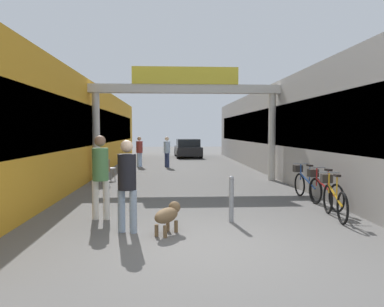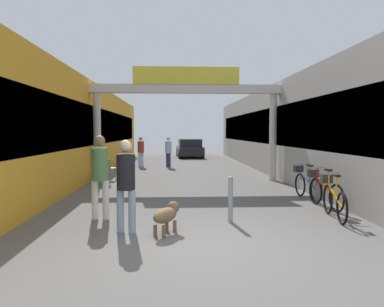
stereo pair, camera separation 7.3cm
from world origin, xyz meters
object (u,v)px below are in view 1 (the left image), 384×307
object	(u,v)px
bollard_post_metal	(231,199)
pedestrian_carrying_crate	(139,150)
pedestrian_with_dog	(127,180)
pedestrian_elderly_walking	(167,150)
cafe_chair_aluminium_farther	(107,166)
bicycle_red_second	(323,190)
pedestrian_companion	(100,171)
cafe_chair_wood_nearer	(103,169)
bicycle_blue_third	(306,183)
dog_on_leash	(168,215)
parked_car_black	(188,148)
bicycle_orange_nearest	(333,198)

from	to	relation	value
bollard_post_metal	pedestrian_carrying_crate	bearing A→B (deg)	103.19
pedestrian_with_dog	pedestrian_carrying_crate	world-z (taller)	pedestrian_with_dog
pedestrian_carrying_crate	pedestrian_elderly_walking	world-z (taller)	pedestrian_carrying_crate
pedestrian_with_dog	cafe_chair_aluminium_farther	bearing A→B (deg)	102.18
bicycle_red_second	pedestrian_with_dog	bearing A→B (deg)	-155.59
pedestrian_companion	cafe_chair_wood_nearer	distance (m)	5.48
cafe_chair_wood_nearer	cafe_chair_aluminium_farther	bearing A→B (deg)	93.07
pedestrian_with_dog	pedestrian_companion	size ratio (longest dim) A/B	0.96
bicycle_blue_third	cafe_chair_wood_nearer	xyz separation A→B (m)	(-6.17, 3.19, 0.10)
dog_on_leash	parked_car_black	world-z (taller)	parked_car_black
pedestrian_with_dog	pedestrian_carrying_crate	xyz separation A→B (m)	(-0.82, 13.00, -0.08)
pedestrian_carrying_crate	pedestrian_companion	bearing A→B (deg)	-89.34
pedestrian_elderly_walking	dog_on_leash	distance (m)	12.80
pedestrian_carrying_crate	cafe_chair_aluminium_farther	world-z (taller)	pedestrian_carrying_crate
bicycle_orange_nearest	parked_car_black	world-z (taller)	parked_car_black
pedestrian_companion	bicycle_red_second	xyz separation A→B (m)	(5.29, 1.01, -0.60)
dog_on_leash	bicycle_red_second	world-z (taller)	bicycle_red_second
dog_on_leash	cafe_chair_wood_nearer	size ratio (longest dim) A/B	0.89
bollard_post_metal	cafe_chair_aluminium_farther	xyz separation A→B (m)	(-3.69, 6.87, 0.05)
dog_on_leash	bicycle_orange_nearest	world-z (taller)	bicycle_orange_nearest
bicycle_blue_third	cafe_chair_wood_nearer	size ratio (longest dim) A/B	1.90
pedestrian_elderly_walking	dog_on_leash	size ratio (longest dim) A/B	2.04
bicycle_orange_nearest	bicycle_blue_third	size ratio (longest dim) A/B	1.00
pedestrian_with_dog	bollard_post_metal	bearing A→B (deg)	18.26
bicycle_orange_nearest	pedestrian_carrying_crate	bearing A→B (deg)	113.31
pedestrian_elderly_walking	bicycle_red_second	world-z (taller)	pedestrian_elderly_walking
pedestrian_carrying_crate	bicycle_blue_third	bearing A→B (deg)	-60.87
dog_on_leash	bollard_post_metal	distance (m)	1.54
pedestrian_companion	parked_car_black	xyz separation A→B (m)	(2.79, 19.19, -0.40)
pedestrian_elderly_walking	cafe_chair_wood_nearer	distance (m)	6.61
pedestrian_companion	bollard_post_metal	size ratio (longest dim) A/B	1.86
bicycle_red_second	bollard_post_metal	distance (m)	2.91
pedestrian_elderly_walking	cafe_chair_aluminium_farther	distance (m)	5.61
bicycle_orange_nearest	pedestrian_with_dog	bearing A→B (deg)	-167.51
cafe_chair_aluminium_farther	parked_car_black	xyz separation A→B (m)	(3.73, 12.71, 0.10)
pedestrian_with_dog	pedestrian_companion	world-z (taller)	pedestrian_companion
bicycle_red_second	bicycle_blue_third	distance (m)	1.18
dog_on_leash	parked_car_black	bearing A→B (deg)	86.23
dog_on_leash	cafe_chair_wood_nearer	xyz separation A→B (m)	(-2.33, 6.57, 0.19)
cafe_chair_aluminium_farther	pedestrian_with_dog	bearing A→B (deg)	-77.82
bicycle_blue_third	cafe_chair_wood_nearer	world-z (taller)	bicycle_blue_third
pedestrian_companion	pedestrian_elderly_walking	world-z (taller)	pedestrian_companion
pedestrian_carrying_crate	cafe_chair_wood_nearer	bearing A→B (deg)	-96.54
bicycle_blue_third	parked_car_black	xyz separation A→B (m)	(-2.50, 17.00, 0.21)
pedestrian_carrying_crate	pedestrian_elderly_walking	xyz separation A→B (m)	(1.46, -0.32, -0.00)
pedestrian_companion	pedestrian_elderly_walking	xyz separation A→B (m)	(1.32, 11.59, -0.13)
bicycle_orange_nearest	bicycle_blue_third	world-z (taller)	same
parked_car_black	bicycle_blue_third	bearing A→B (deg)	-81.64
pedestrian_carrying_crate	pedestrian_elderly_walking	bearing A→B (deg)	-12.48
bicycle_red_second	cafe_chair_wood_nearer	size ratio (longest dim) A/B	1.89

